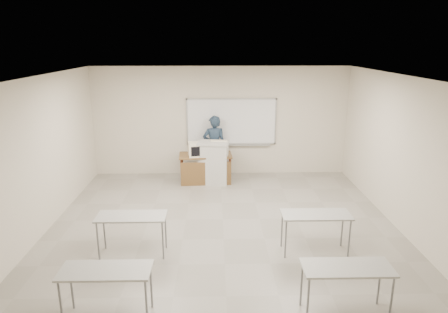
{
  "coord_description": "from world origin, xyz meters",
  "views": [
    {
      "loc": [
        -0.14,
        -6.85,
        3.6
      ],
      "look_at": [
        0.06,
        2.2,
        1.01
      ],
      "focal_mm": 32.0,
      "sensor_mm": 36.0,
      "label": 1
    }
  ],
  "objects_px": {
    "keyboard": "(219,141)",
    "laptop": "(220,151)",
    "podium": "(213,162)",
    "crt_monitor": "(196,149)",
    "mouse": "(226,155)",
    "presenter": "(214,146)",
    "instructor_desk": "(205,163)",
    "whiteboard": "(231,122)"
  },
  "relations": [
    {
      "from": "crt_monitor",
      "to": "keyboard",
      "type": "height_order",
      "value": "keyboard"
    },
    {
      "from": "laptop",
      "to": "mouse",
      "type": "relative_size",
      "value": 3.1
    },
    {
      "from": "presenter",
      "to": "podium",
      "type": "bearing_deg",
      "value": 80.85
    },
    {
      "from": "keyboard",
      "to": "mouse",
      "type": "bearing_deg",
      "value": -25.03
    },
    {
      "from": "laptop",
      "to": "presenter",
      "type": "distance_m",
      "value": 0.33
    },
    {
      "from": "mouse",
      "to": "keyboard",
      "type": "bearing_deg",
      "value": 164.21
    },
    {
      "from": "instructor_desk",
      "to": "mouse",
      "type": "distance_m",
      "value": 0.6
    },
    {
      "from": "instructor_desk",
      "to": "podium",
      "type": "height_order",
      "value": "podium"
    },
    {
      "from": "crt_monitor",
      "to": "laptop",
      "type": "height_order",
      "value": "crt_monitor"
    },
    {
      "from": "instructor_desk",
      "to": "crt_monitor",
      "type": "relative_size",
      "value": 3.2
    },
    {
      "from": "crt_monitor",
      "to": "keyboard",
      "type": "xyz_separation_m",
      "value": [
        0.61,
        0.1,
        0.2
      ]
    },
    {
      "from": "laptop",
      "to": "keyboard",
      "type": "bearing_deg",
      "value": -114.51
    },
    {
      "from": "podium",
      "to": "laptop",
      "type": "xyz_separation_m",
      "value": [
        0.19,
        0.26,
        0.25
      ]
    },
    {
      "from": "instructor_desk",
      "to": "podium",
      "type": "xyz_separation_m",
      "value": [
        0.21,
        0.01,
        0.02
      ]
    },
    {
      "from": "laptop",
      "to": "presenter",
      "type": "bearing_deg",
      "value": 108.28
    },
    {
      "from": "crt_monitor",
      "to": "mouse",
      "type": "distance_m",
      "value": 0.81
    },
    {
      "from": "whiteboard",
      "to": "crt_monitor",
      "type": "relative_size",
      "value": 5.75
    },
    {
      "from": "mouse",
      "to": "laptop",
      "type": "bearing_deg",
      "value": 131.41
    },
    {
      "from": "podium",
      "to": "mouse",
      "type": "xyz_separation_m",
      "value": [
        0.34,
        -0.03,
        0.21
      ]
    },
    {
      "from": "whiteboard",
      "to": "keyboard",
      "type": "bearing_deg",
      "value": -116.97
    },
    {
      "from": "laptop",
      "to": "presenter",
      "type": "relative_size",
      "value": 0.19
    },
    {
      "from": "laptop",
      "to": "mouse",
      "type": "xyz_separation_m",
      "value": [
        0.15,
        -0.28,
        -0.04
      ]
    },
    {
      "from": "keyboard",
      "to": "laptop",
      "type": "bearing_deg",
      "value": 81.45
    },
    {
      "from": "crt_monitor",
      "to": "mouse",
      "type": "bearing_deg",
      "value": -9.78
    },
    {
      "from": "mouse",
      "to": "crt_monitor",
      "type": "bearing_deg",
      "value": -166.72
    },
    {
      "from": "podium",
      "to": "keyboard",
      "type": "relative_size",
      "value": 2.58
    },
    {
      "from": "laptop",
      "to": "mouse",
      "type": "height_order",
      "value": "laptop"
    },
    {
      "from": "mouse",
      "to": "presenter",
      "type": "xyz_separation_m",
      "value": [
        -0.32,
        0.57,
        0.09
      ]
    },
    {
      "from": "mouse",
      "to": "presenter",
      "type": "height_order",
      "value": "presenter"
    },
    {
      "from": "whiteboard",
      "to": "crt_monitor",
      "type": "height_order",
      "value": "whiteboard"
    },
    {
      "from": "laptop",
      "to": "keyboard",
      "type": "distance_m",
      "value": 0.36
    },
    {
      "from": "keyboard",
      "to": "presenter",
      "type": "xyz_separation_m",
      "value": [
        -0.13,
        0.46,
        -0.27
      ]
    },
    {
      "from": "instructor_desk",
      "to": "laptop",
      "type": "distance_m",
      "value": 0.55
    },
    {
      "from": "podium",
      "to": "keyboard",
      "type": "xyz_separation_m",
      "value": [
        0.15,
        0.08,
        0.57
      ]
    },
    {
      "from": "instructor_desk",
      "to": "crt_monitor",
      "type": "distance_m",
      "value": 0.46
    },
    {
      "from": "podium",
      "to": "crt_monitor",
      "type": "xyz_separation_m",
      "value": [
        -0.46,
        -0.02,
        0.36
      ]
    },
    {
      "from": "instructor_desk",
      "to": "mouse",
      "type": "relative_size",
      "value": 12.94
    },
    {
      "from": "whiteboard",
      "to": "instructor_desk",
      "type": "xyz_separation_m",
      "value": [
        -0.71,
        -0.78,
        -0.94
      ]
    },
    {
      "from": "whiteboard",
      "to": "mouse",
      "type": "xyz_separation_m",
      "value": [
        -0.16,
        -0.79,
        -0.71
      ]
    },
    {
      "from": "instructor_desk",
      "to": "mouse",
      "type": "height_order",
      "value": "mouse"
    },
    {
      "from": "whiteboard",
      "to": "podium",
      "type": "height_order",
      "value": "whiteboard"
    },
    {
      "from": "podium",
      "to": "laptop",
      "type": "relative_size",
      "value": 3.36
    }
  ]
}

